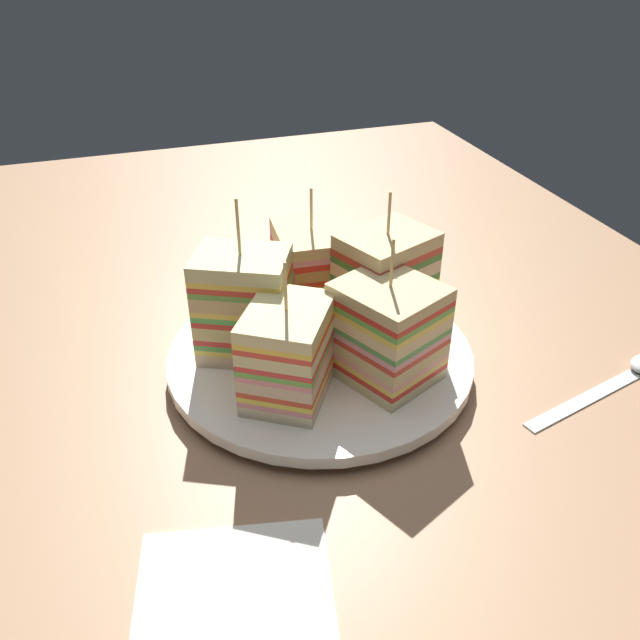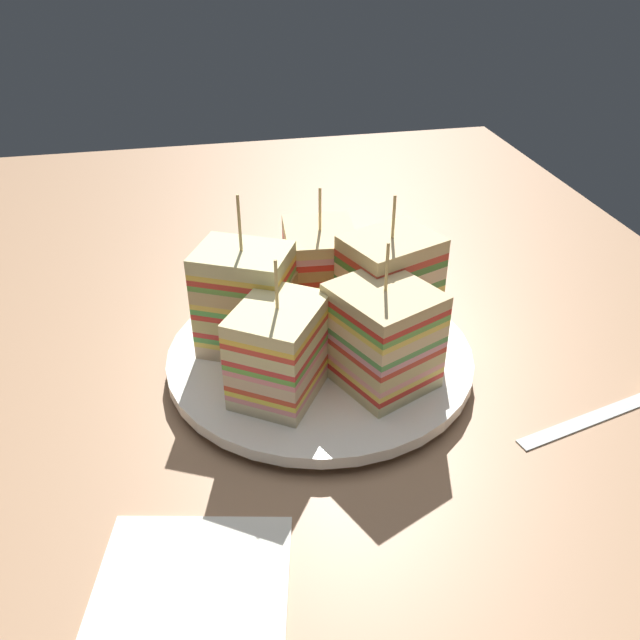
{
  "view_description": "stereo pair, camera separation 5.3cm",
  "coord_description": "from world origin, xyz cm",
  "px_view_note": "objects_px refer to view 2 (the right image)",
  "views": [
    {
      "loc": [
        -42.47,
        14.31,
        33.72
      ],
      "look_at": [
        0.0,
        0.0,
        4.77
      ],
      "focal_mm": 36.97,
      "sensor_mm": 36.0,
      "label": 1
    },
    {
      "loc": [
        -43.87,
        9.17,
        33.72
      ],
      "look_at": [
        0.0,
        0.0,
        4.77
      ],
      "focal_mm": 36.97,
      "sensor_mm": 36.0,
      "label": 2
    }
  ],
  "objects_px": {
    "napkin": "(185,618)",
    "spoon": "(638,398)",
    "sandwich_wedge_1": "(320,273)",
    "sandwich_wedge_3": "(279,350)",
    "sandwich_wedge_4": "(382,336)",
    "sandwich_wedge_2": "(246,301)",
    "sandwich_wedge_0": "(388,289)",
    "plate": "(320,357)"
  },
  "relations": [
    {
      "from": "spoon",
      "to": "napkin",
      "type": "height_order",
      "value": "spoon"
    },
    {
      "from": "sandwich_wedge_0",
      "to": "sandwich_wedge_4",
      "type": "height_order",
      "value": "sandwich_wedge_0"
    },
    {
      "from": "sandwich_wedge_1",
      "to": "sandwich_wedge_2",
      "type": "distance_m",
      "value": 0.08
    },
    {
      "from": "spoon",
      "to": "sandwich_wedge_2",
      "type": "bearing_deg",
      "value": 144.98
    },
    {
      "from": "sandwich_wedge_2",
      "to": "sandwich_wedge_0",
      "type": "bearing_deg",
      "value": 22.0
    },
    {
      "from": "sandwich_wedge_1",
      "to": "napkin",
      "type": "height_order",
      "value": "sandwich_wedge_1"
    },
    {
      "from": "sandwich_wedge_0",
      "to": "spoon",
      "type": "distance_m",
      "value": 0.21
    },
    {
      "from": "spoon",
      "to": "sandwich_wedge_1",
      "type": "bearing_deg",
      "value": 131.45
    },
    {
      "from": "sandwich_wedge_1",
      "to": "spoon",
      "type": "height_order",
      "value": "sandwich_wedge_1"
    },
    {
      "from": "sandwich_wedge_0",
      "to": "sandwich_wedge_2",
      "type": "distance_m",
      "value": 0.12
    },
    {
      "from": "spoon",
      "to": "napkin",
      "type": "bearing_deg",
      "value": -175.78
    },
    {
      "from": "sandwich_wedge_2",
      "to": "spoon",
      "type": "relative_size",
      "value": 0.86
    },
    {
      "from": "plate",
      "to": "sandwich_wedge_3",
      "type": "xyz_separation_m",
      "value": [
        -0.05,
        0.04,
        0.04
      ]
    },
    {
      "from": "plate",
      "to": "sandwich_wedge_2",
      "type": "relative_size",
      "value": 1.87
    },
    {
      "from": "sandwich_wedge_1",
      "to": "napkin",
      "type": "bearing_deg",
      "value": -21.73
    },
    {
      "from": "sandwich_wedge_2",
      "to": "napkin",
      "type": "xyz_separation_m",
      "value": [
        -0.23,
        0.06,
        -0.06
      ]
    },
    {
      "from": "sandwich_wedge_3",
      "to": "spoon",
      "type": "relative_size",
      "value": 0.71
    },
    {
      "from": "sandwich_wedge_3",
      "to": "spoon",
      "type": "bearing_deg",
      "value": -67.4
    },
    {
      "from": "sandwich_wedge_2",
      "to": "sandwich_wedge_3",
      "type": "xyz_separation_m",
      "value": [
        -0.06,
        -0.02,
        -0.01
      ]
    },
    {
      "from": "plate",
      "to": "sandwich_wedge_1",
      "type": "height_order",
      "value": "sandwich_wedge_1"
    },
    {
      "from": "sandwich_wedge_1",
      "to": "spoon",
      "type": "distance_m",
      "value": 0.28
    },
    {
      "from": "sandwich_wedge_2",
      "to": "sandwich_wedge_3",
      "type": "height_order",
      "value": "sandwich_wedge_2"
    },
    {
      "from": "sandwich_wedge_2",
      "to": "sandwich_wedge_3",
      "type": "bearing_deg",
      "value": -48.19
    },
    {
      "from": "napkin",
      "to": "spoon",
      "type": "bearing_deg",
      "value": -71.96
    },
    {
      "from": "sandwich_wedge_1",
      "to": "sandwich_wedge_3",
      "type": "height_order",
      "value": "sandwich_wedge_1"
    },
    {
      "from": "sandwich_wedge_0",
      "to": "plate",
      "type": "bearing_deg",
      "value": -12.9
    },
    {
      "from": "plate",
      "to": "sandwich_wedge_2",
      "type": "distance_m",
      "value": 0.08
    },
    {
      "from": "spoon",
      "to": "napkin",
      "type": "xyz_separation_m",
      "value": [
        -0.12,
        0.36,
        -0.0
      ]
    },
    {
      "from": "sandwich_wedge_2",
      "to": "sandwich_wedge_4",
      "type": "height_order",
      "value": "sandwich_wedge_2"
    },
    {
      "from": "sandwich_wedge_1",
      "to": "spoon",
      "type": "bearing_deg",
      "value": 59.63
    },
    {
      "from": "spoon",
      "to": "sandwich_wedge_3",
      "type": "bearing_deg",
      "value": 155.69
    },
    {
      "from": "sandwich_wedge_1",
      "to": "sandwich_wedge_4",
      "type": "distance_m",
      "value": 0.11
    },
    {
      "from": "sandwich_wedge_3",
      "to": "sandwich_wedge_1",
      "type": "bearing_deg",
      "value": 6.34
    },
    {
      "from": "sandwich_wedge_2",
      "to": "sandwich_wedge_3",
      "type": "relative_size",
      "value": 1.2
    },
    {
      "from": "sandwich_wedge_0",
      "to": "sandwich_wedge_2",
      "type": "xyz_separation_m",
      "value": [
        0.01,
        0.12,
        -0.0
      ]
    },
    {
      "from": "plate",
      "to": "spoon",
      "type": "bearing_deg",
      "value": -112.15
    },
    {
      "from": "plate",
      "to": "spoon",
      "type": "xyz_separation_m",
      "value": [
        -0.1,
        -0.24,
        -0.01
      ]
    },
    {
      "from": "napkin",
      "to": "sandwich_wedge_4",
      "type": "bearing_deg",
      "value": -43.77
    },
    {
      "from": "plate",
      "to": "sandwich_wedge_0",
      "type": "relative_size",
      "value": 1.97
    },
    {
      "from": "sandwich_wedge_1",
      "to": "napkin",
      "type": "relative_size",
      "value": 0.85
    },
    {
      "from": "sandwich_wedge_0",
      "to": "napkin",
      "type": "bearing_deg",
      "value": 29.31
    },
    {
      "from": "plate",
      "to": "napkin",
      "type": "xyz_separation_m",
      "value": [
        -0.21,
        0.12,
        -0.01
      ]
    }
  ]
}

